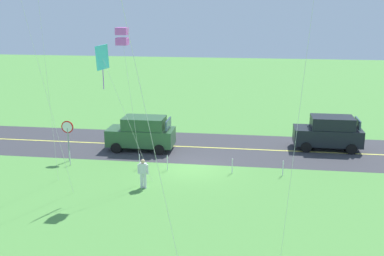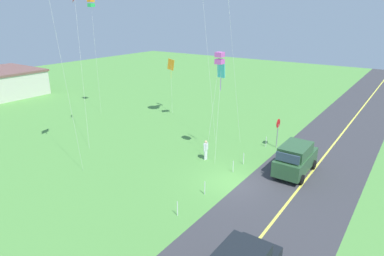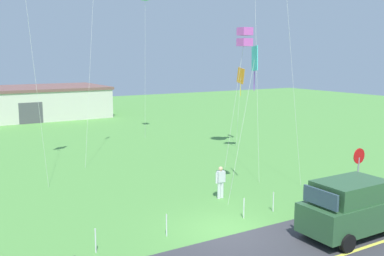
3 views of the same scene
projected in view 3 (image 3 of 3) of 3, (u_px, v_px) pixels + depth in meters
name	position (u px, v px, depth m)	size (l,w,h in m)	color
ground_plane	(227.00, 231.00, 18.12)	(120.00, 120.00, 0.10)	#549342
car_suv_foreground	(352.00, 207.00, 17.37)	(4.40, 2.12, 2.24)	#2D5633
stop_sign	(359.00, 164.00, 21.70)	(0.76, 0.08, 2.56)	gray
person_adult_near	(221.00, 181.00, 22.05)	(0.58, 0.22, 1.60)	silver
kite_red_low	(245.00, 37.00, 21.06)	(1.27, 0.75, 8.26)	silver
kite_yellow_high	(241.00, 77.00, 35.28)	(1.00, 1.35, 6.09)	silver
kite_green_far	(254.00, 61.00, 22.03)	(2.39, 1.41, 7.46)	silver
warehouse_distant	(21.00, 103.00, 50.58)	(18.36, 10.20, 3.50)	beige
fence_post_0	(96.00, 241.00, 15.95)	(0.05, 0.05, 0.90)	silver
fence_post_1	(167.00, 225.00, 17.41)	(0.05, 0.05, 0.90)	silver
fence_post_2	(244.00, 208.00, 19.34)	(0.05, 0.05, 0.90)	silver
fence_post_3	(273.00, 202.00, 20.20)	(0.05, 0.05, 0.90)	silver
fence_post_4	(339.00, 188.00, 22.39)	(0.05, 0.05, 0.90)	silver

